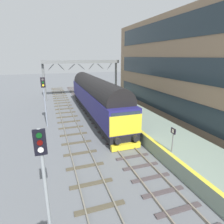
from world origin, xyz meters
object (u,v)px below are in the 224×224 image
at_px(waiting_passenger, 133,106).
at_px(diesel_locomotive, 96,96).
at_px(signal_post_mid, 43,170).
at_px(signal_post_far, 44,96).
at_px(platform_number_sign, 173,136).

bearing_deg(waiting_passenger, diesel_locomotive, 30.88).
bearing_deg(signal_post_mid, diesel_locomotive, 69.04).
height_order(diesel_locomotive, signal_post_mid, diesel_locomotive).
bearing_deg(signal_post_mid, signal_post_far, 90.00).
xyz_separation_m(signal_post_mid, platform_number_sign, (7.79, 2.62, -0.83)).
height_order(diesel_locomotive, platform_number_sign, diesel_locomotive).
height_order(platform_number_sign, waiting_passenger, platform_number_sign).
distance_m(signal_post_far, platform_number_sign, 12.96).
bearing_deg(waiting_passenger, signal_post_far, 71.66).
bearing_deg(diesel_locomotive, platform_number_sign, -80.94).
bearing_deg(diesel_locomotive, signal_post_mid, -110.96).
bearing_deg(platform_number_sign, signal_post_mid, -161.37).
relative_size(diesel_locomotive, waiting_passenger, 11.75).
bearing_deg(platform_number_sign, waiting_passenger, 82.37).
distance_m(diesel_locomotive, waiting_passenger, 5.20).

